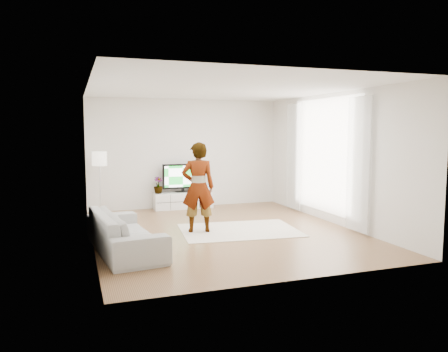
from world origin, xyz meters
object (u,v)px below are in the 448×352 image
object	(u,v)px
player	(198,187)
sofa	(125,232)
media_console	(183,200)
floor_lamp	(99,161)
television	(183,177)
rug	(239,230)

from	to	relation	value
player	sofa	size ratio (longest dim) A/B	0.78
player	sofa	bearing A→B (deg)	41.86
media_console	floor_lamp	distance (m)	2.33
television	player	distance (m)	2.70
media_console	sofa	bearing A→B (deg)	-117.63
sofa	player	bearing A→B (deg)	-65.62
television	player	bearing A→B (deg)	-97.33
media_console	sofa	distance (m)	4.03
media_console	floor_lamp	xyz separation A→B (m)	(-2.06, -0.27, 1.07)
rug	television	bearing A→B (deg)	99.41
media_console	television	bearing A→B (deg)	90.00
media_console	rug	distance (m)	2.84
television	rug	bearing A→B (deg)	-80.59
media_console	television	world-z (taller)	television
television	rug	distance (m)	2.97
rug	floor_lamp	size ratio (longest dim) A/B	1.53
rug	sofa	bearing A→B (deg)	-161.57
media_console	player	bearing A→B (deg)	-97.40
rug	player	bearing A→B (deg)	170.03
television	floor_lamp	bearing A→B (deg)	-171.66
sofa	floor_lamp	size ratio (longest dim) A/B	1.50
player	floor_lamp	size ratio (longest dim) A/B	1.17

